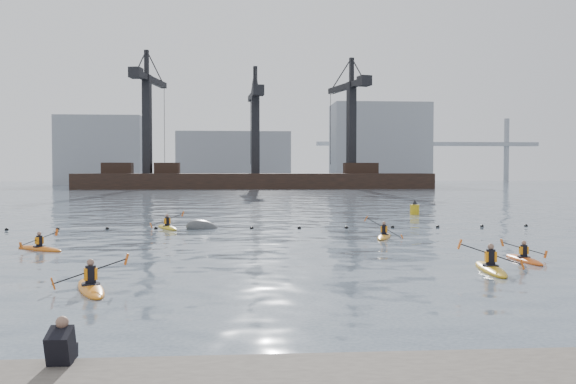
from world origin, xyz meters
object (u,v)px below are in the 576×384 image
object	(u,v)px
kayaker_2	(39,248)
kayaker_3	(384,236)
kayaker_1	(491,268)
kayaker_4	(524,259)
kayaker_0	(91,287)
mooring_buoy	(202,229)
nav_buoy	(415,209)
kayaker_5	(167,227)

from	to	relation	value
kayaker_2	kayaker_3	bearing A→B (deg)	-41.62
kayaker_2	kayaker_1	bearing A→B (deg)	-76.14
kayaker_2	kayaker_4	world-z (taller)	kayaker_4
kayaker_0	mooring_buoy	xyz separation A→B (m)	(2.09, 19.70, -0.10)
kayaker_3	nav_buoy	bearing A→B (deg)	88.63
kayaker_5	nav_buoy	distance (m)	22.04
kayaker_0	kayaker_2	world-z (taller)	kayaker_0
kayaker_3	mooring_buoy	distance (m)	11.83
kayaker_5	kayaker_0	bearing A→B (deg)	-114.30
kayaker_4	nav_buoy	bearing A→B (deg)	-98.16
kayaker_1	nav_buoy	world-z (taller)	nav_buoy
kayaker_1	kayaker_5	world-z (taller)	kayaker_1
kayaker_2	kayaker_3	size ratio (longest dim) A/B	0.89
kayaker_2	nav_buoy	xyz separation A→B (m)	(23.68, 21.15, 0.33)
kayaker_0	kayaker_4	size ratio (longest dim) A/B	1.16
kayaker_0	kayaker_3	world-z (taller)	kayaker_3
kayaker_1	mooring_buoy	size ratio (longest dim) A/B	1.68
kayaker_3	nav_buoy	size ratio (longest dim) A/B	2.26
kayaker_2	kayaker_5	size ratio (longest dim) A/B	0.87
kayaker_2	mooring_buoy	size ratio (longest dim) A/B	1.31
kayaker_0	kayaker_3	distance (m)	18.51
kayaker_2	mooring_buoy	xyz separation A→B (m)	(6.81, 9.89, -0.09)
kayaker_4	mooring_buoy	xyz separation A→B (m)	(-13.91, 14.82, -0.09)
kayaker_4	mooring_buoy	distance (m)	20.33
kayaker_0	nav_buoy	size ratio (longest dim) A/B	2.45
kayaker_1	kayaker_3	size ratio (longest dim) A/B	1.14
kayaker_5	nav_buoy	xyz separation A→B (m)	(19.10, 11.00, 0.32)
kayaker_5	nav_buoy	bearing A→B (deg)	5.24
kayaker_0	nav_buoy	distance (m)	36.30
kayaker_2	kayaker_5	distance (m)	11.13
kayaker_1	kayaker_5	distance (m)	22.18
kayaker_4	nav_buoy	xyz separation A→B (m)	(2.96, 26.08, 0.33)
kayaker_0	kayaker_2	bearing A→B (deg)	95.25
kayaker_4	nav_buoy	distance (m)	26.25
kayaker_0	mooring_buoy	bearing A→B (deg)	63.50
kayaker_2	mooring_buoy	world-z (taller)	kayaker_2
kayaker_4	kayaker_5	xyz separation A→B (m)	(-16.14, 15.08, 0.01)
kayaker_3	nav_buoy	xyz separation A→B (m)	(6.62, 17.16, 0.33)
kayaker_2	kayaker_3	xyz separation A→B (m)	(17.06, 3.98, 0.00)
kayaker_1	kayaker_2	world-z (taller)	kayaker_1
mooring_buoy	kayaker_2	bearing A→B (deg)	-124.56
nav_buoy	kayaker_4	bearing A→B (deg)	-96.47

